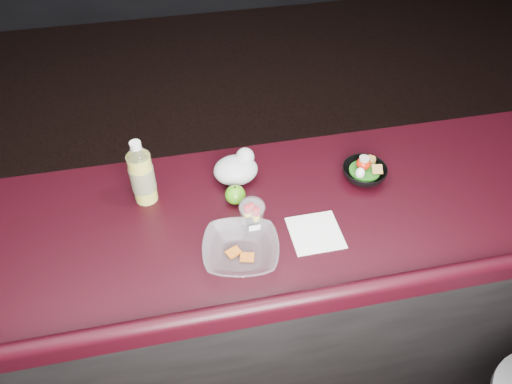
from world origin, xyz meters
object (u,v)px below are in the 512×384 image
green_apple (235,195)px  snack_bowl (364,172)px  takeout_bowl (241,251)px  fruit_cup (252,214)px  lemonade_bottle (142,176)px

green_apple → snack_bowl: 0.46m
snack_bowl → takeout_bowl: 0.55m
fruit_cup → snack_bowl: 0.45m
lemonade_bottle → green_apple: size_ratio=3.39×
green_apple → lemonade_bottle: bearing=165.5°
fruit_cup → takeout_bowl: fruit_cup is taller
green_apple → snack_bowl: bearing=2.8°
green_apple → takeout_bowl: size_ratio=0.27×
lemonade_bottle → fruit_cup: lemonade_bottle is taller
lemonade_bottle → fruit_cup: size_ratio=2.07×
fruit_cup → green_apple: fruit_cup is taller
fruit_cup → takeout_bowl: (-0.06, -0.11, -0.03)m
fruit_cup → lemonade_bottle: bearing=148.4°
snack_bowl → lemonade_bottle: bearing=176.0°
takeout_bowl → green_apple: bearing=84.1°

